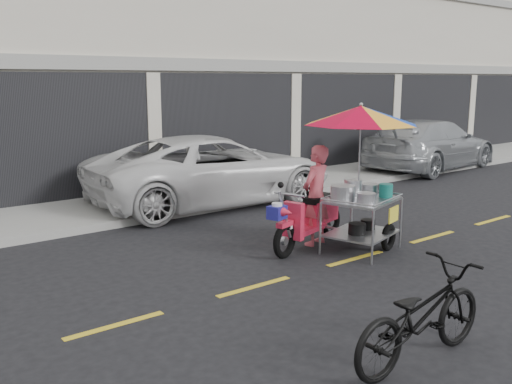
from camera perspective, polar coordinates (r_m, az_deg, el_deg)
ground at (r=9.07m, az=9.91°, el=-6.58°), size 90.00×90.00×0.00m
sidewalk at (r=13.24m, az=-7.96°, el=-0.54°), size 45.00×3.00×0.15m
shophouse_block at (r=18.85m, az=-8.71°, el=15.62°), size 36.00×8.11×10.40m
centerline at (r=9.07m, az=9.91°, el=-6.56°), size 42.00×0.10×0.01m
white_pickup at (r=12.70m, az=-4.34°, el=2.23°), size 5.71×2.92×1.54m
silver_pickup at (r=18.34m, az=16.99°, el=4.56°), size 5.58×2.80×1.56m
near_bicycle at (r=5.90m, az=16.12°, el=-11.77°), size 1.87×0.66×0.98m
food_vendor_rig at (r=9.29m, az=8.79°, el=3.40°), size 2.74×2.27×2.40m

